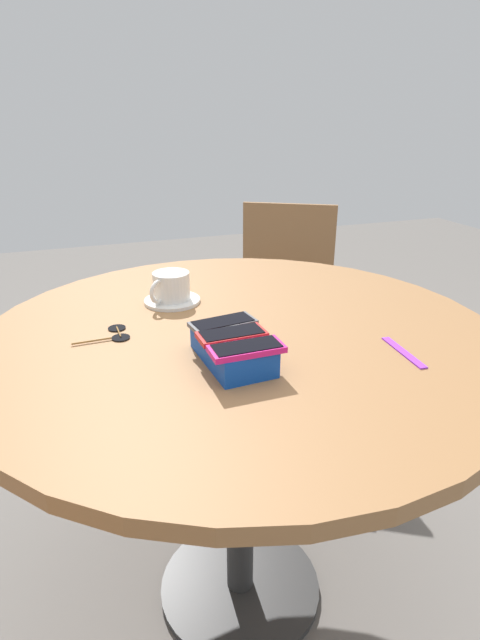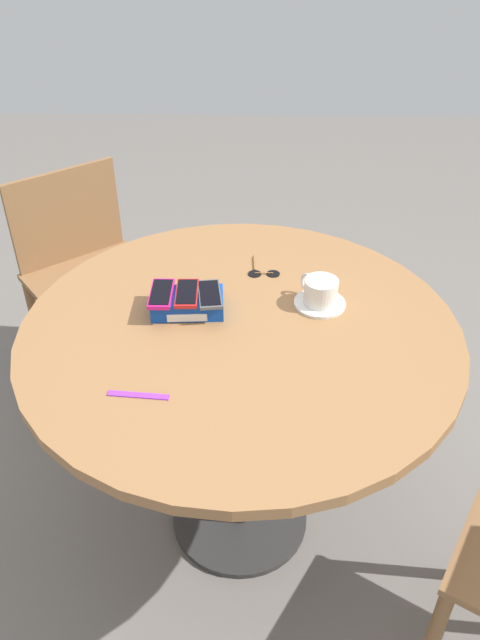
# 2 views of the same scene
# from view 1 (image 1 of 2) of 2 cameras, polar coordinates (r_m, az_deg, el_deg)

# --- Properties ---
(ground_plane) EXTENTS (8.00, 8.00, 0.00)m
(ground_plane) POSITION_cam_1_polar(r_m,az_deg,el_deg) (1.55, 0.00, -28.24)
(ground_plane) COLOR slate
(round_table) EXTENTS (1.10, 1.10, 0.77)m
(round_table) POSITION_cam_1_polar(r_m,az_deg,el_deg) (1.11, 0.00, -6.10)
(round_table) COLOR #2D2D2D
(round_table) RESTS_ON ground_plane
(phone_box) EXTENTS (0.19, 0.11, 0.05)m
(phone_box) POSITION_cam_1_polar(r_m,az_deg,el_deg) (0.92, -0.86, -3.36)
(phone_box) COLOR #0F42AD
(phone_box) RESTS_ON round_table
(phone_magenta) EXTENTS (0.06, 0.13, 0.01)m
(phone_magenta) POSITION_cam_1_polar(r_m,az_deg,el_deg) (0.85, 0.76, -3.29)
(phone_magenta) COLOR #D11975
(phone_magenta) RESTS_ON phone_box
(phone_red) EXTENTS (0.06, 0.13, 0.01)m
(phone_red) POSITION_cam_1_polar(r_m,az_deg,el_deg) (0.90, -0.95, -1.67)
(phone_red) COLOR red
(phone_red) RESTS_ON phone_box
(phone_gray) EXTENTS (0.07, 0.13, 0.01)m
(phone_gray) POSITION_cam_1_polar(r_m,az_deg,el_deg) (0.96, -1.97, -0.34)
(phone_gray) COLOR #515156
(phone_gray) RESTS_ON phone_box
(saucer) EXTENTS (0.14, 0.14, 0.01)m
(saucer) POSITION_cam_1_polar(r_m,az_deg,el_deg) (1.22, -7.75, 2.22)
(saucer) COLOR silver
(saucer) RESTS_ON round_table
(coffee_cup) EXTENTS (0.10, 0.11, 0.07)m
(coffee_cup) POSITION_cam_1_polar(r_m,az_deg,el_deg) (1.21, -7.92, 3.90)
(coffee_cup) COLOR silver
(coffee_cup) RESTS_ON saucer
(lanyard_strap) EXTENTS (0.14, 0.03, 0.00)m
(lanyard_strap) POSITION_cam_1_polar(r_m,az_deg,el_deg) (1.01, 18.17, -3.51)
(lanyard_strap) COLOR purple
(lanyard_strap) RESTS_ON round_table
(sunglasses) EXTENTS (0.09, 0.12, 0.01)m
(sunglasses) POSITION_cam_1_polar(r_m,az_deg,el_deg) (1.07, -14.04, -1.54)
(sunglasses) COLOR black
(sunglasses) RESTS_ON round_table
(chair_near_window) EXTENTS (0.53, 0.53, 0.87)m
(chair_near_window) POSITION_cam_1_polar(r_m,az_deg,el_deg) (2.00, 4.93, 0.63)
(chair_near_window) COLOR brown
(chair_near_window) RESTS_ON ground_plane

